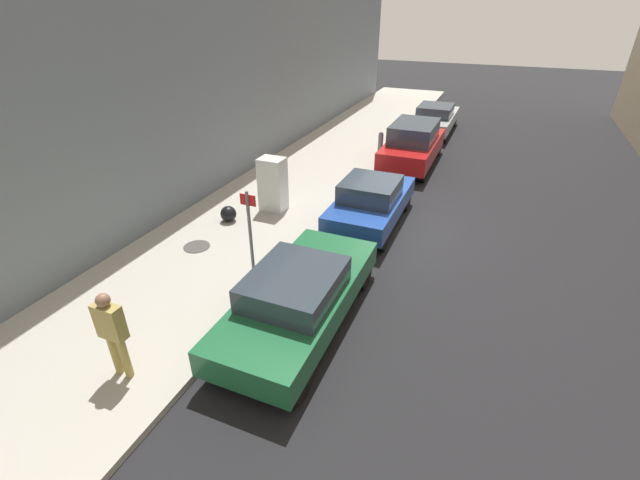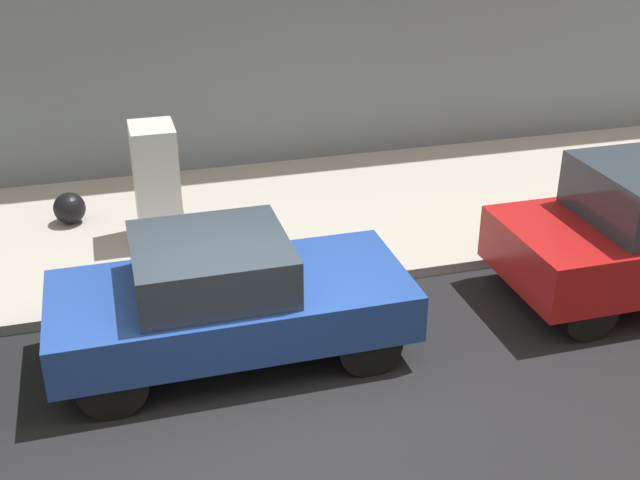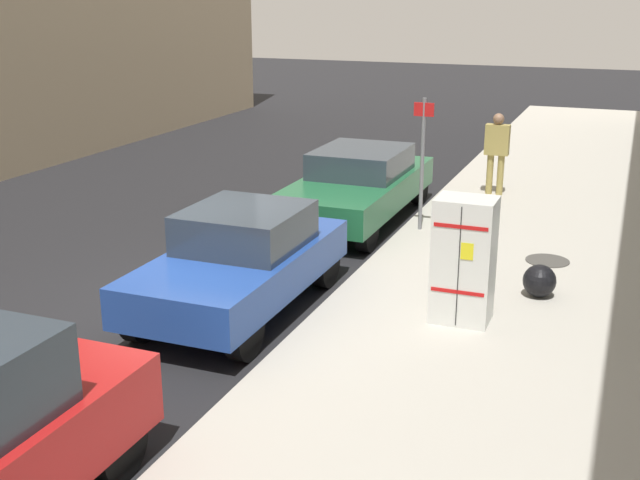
{
  "view_description": "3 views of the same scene",
  "coord_description": "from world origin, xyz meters",
  "px_view_note": "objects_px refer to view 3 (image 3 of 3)",
  "views": [
    {
      "loc": [
        2.22,
        -11.31,
        5.94
      ],
      "look_at": [
        -1.4,
        -2.69,
        0.68
      ],
      "focal_mm": 24.0,
      "sensor_mm": 36.0,
      "label": 1
    },
    {
      "loc": [
        6.79,
        -1.16,
        5.2
      ],
      "look_at": [
        -0.75,
        0.97,
        1.36
      ],
      "focal_mm": 45.0,
      "sensor_mm": 36.0,
      "label": 2
    },
    {
      "loc": [
        -5.78,
        9.37,
        4.35
      ],
      "look_at": [
        -1.68,
        -0.98,
        0.87
      ],
      "focal_mm": 45.0,
      "sensor_mm": 36.0,
      "label": 3
    }
  ],
  "objects_px": {
    "street_sign_post": "(422,157)",
    "parked_hatchback_blue": "(241,260)",
    "discarded_refrigerator": "(464,260)",
    "parked_sedan_green": "(358,184)",
    "pedestrian_walking_far": "(497,148)",
    "trash_bag": "(539,281)"
  },
  "relations": [
    {
      "from": "trash_bag",
      "to": "discarded_refrigerator",
      "type": "bearing_deg",
      "value": 55.51
    },
    {
      "from": "street_sign_post",
      "to": "trash_bag",
      "type": "bearing_deg",
      "value": 132.64
    },
    {
      "from": "discarded_refrigerator",
      "to": "parked_sedan_green",
      "type": "bearing_deg",
      "value": -56.35
    },
    {
      "from": "parked_hatchback_blue",
      "to": "pedestrian_walking_far",
      "type": "bearing_deg",
      "value": -106.45
    },
    {
      "from": "discarded_refrigerator",
      "to": "parked_sedan_green",
      "type": "xyz_separation_m",
      "value": [
        3.02,
        -4.53,
        -0.25
      ]
    },
    {
      "from": "street_sign_post",
      "to": "parked_sedan_green",
      "type": "bearing_deg",
      "value": -23.23
    },
    {
      "from": "street_sign_post",
      "to": "parked_sedan_green",
      "type": "relative_size",
      "value": 0.51
    },
    {
      "from": "pedestrian_walking_far",
      "to": "street_sign_post",
      "type": "bearing_deg",
      "value": 102.11
    },
    {
      "from": "discarded_refrigerator",
      "to": "parked_hatchback_blue",
      "type": "bearing_deg",
      "value": 8.63
    },
    {
      "from": "street_sign_post",
      "to": "parked_sedan_green",
      "type": "height_order",
      "value": "street_sign_post"
    },
    {
      "from": "trash_bag",
      "to": "parked_sedan_green",
      "type": "bearing_deg",
      "value": -40.21
    },
    {
      "from": "pedestrian_walking_far",
      "to": "parked_sedan_green",
      "type": "height_order",
      "value": "pedestrian_walking_far"
    },
    {
      "from": "street_sign_post",
      "to": "pedestrian_walking_far",
      "type": "height_order",
      "value": "street_sign_post"
    },
    {
      "from": "trash_bag",
      "to": "parked_hatchback_blue",
      "type": "height_order",
      "value": "parked_hatchback_blue"
    },
    {
      "from": "discarded_refrigerator",
      "to": "trash_bag",
      "type": "height_order",
      "value": "discarded_refrigerator"
    },
    {
      "from": "discarded_refrigerator",
      "to": "pedestrian_walking_far",
      "type": "bearing_deg",
      "value": -83.63
    },
    {
      "from": "pedestrian_walking_far",
      "to": "parked_hatchback_blue",
      "type": "distance_m",
      "value": 7.88
    },
    {
      "from": "discarded_refrigerator",
      "to": "street_sign_post",
      "type": "height_order",
      "value": "street_sign_post"
    },
    {
      "from": "street_sign_post",
      "to": "discarded_refrigerator",
      "type": "bearing_deg",
      "value": 112.14
    },
    {
      "from": "street_sign_post",
      "to": "parked_hatchback_blue",
      "type": "height_order",
      "value": "street_sign_post"
    },
    {
      "from": "street_sign_post",
      "to": "parked_hatchback_blue",
      "type": "xyz_separation_m",
      "value": [
        1.42,
        4.38,
        -0.74
      ]
    },
    {
      "from": "street_sign_post",
      "to": "pedestrian_walking_far",
      "type": "distance_m",
      "value": 3.28
    }
  ]
}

